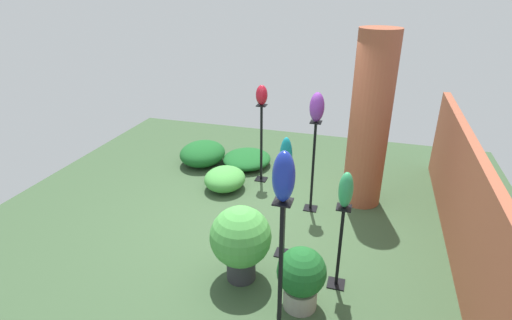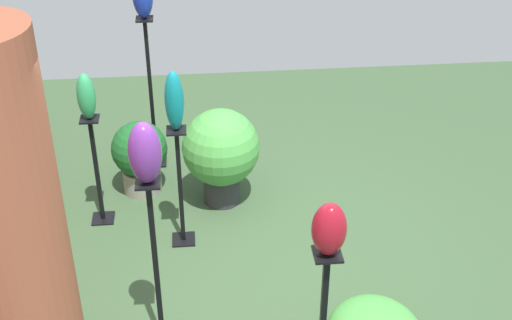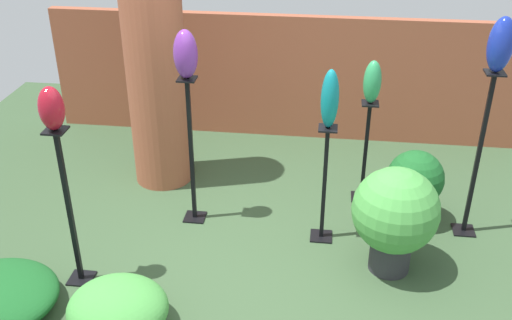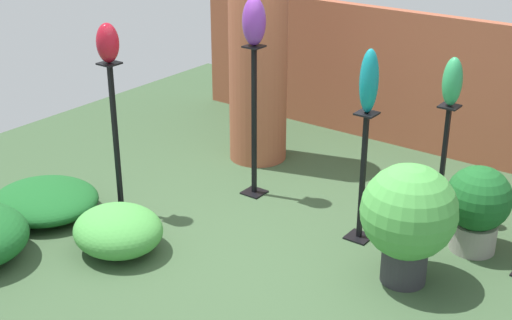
{
  "view_description": "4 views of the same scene",
  "coord_description": "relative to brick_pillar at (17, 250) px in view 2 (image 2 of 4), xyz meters",
  "views": [
    {
      "loc": [
        4.71,
        1.49,
        3.27
      ],
      "look_at": [
        0.22,
        0.15,
        1.15
      ],
      "focal_mm": 28.0,
      "sensor_mm": 36.0,
      "label": 1
    },
    {
      "loc": [
        -4.48,
        0.44,
        3.91
      ],
      "look_at": [
        -0.05,
        0.02,
        1.16
      ],
      "focal_mm": 50.0,
      "sensor_mm": 36.0,
      "label": 2
    },
    {
      "loc": [
        0.51,
        -3.95,
        3.26
      ],
      "look_at": [
        -0.04,
        0.37,
        0.9
      ],
      "focal_mm": 42.0,
      "sensor_mm": 36.0,
      "label": 3
    },
    {
      "loc": [
        2.98,
        -4.13,
        2.98
      ],
      "look_at": [
        -0.17,
        0.1,
        0.71
      ],
      "focal_mm": 50.0,
      "sensor_mm": 36.0,
      "label": 4
    }
  ],
  "objects": [
    {
      "name": "art_vase_ruby",
      "position": [
        -0.25,
        -1.75,
        0.21
      ],
      "size": [
        0.18,
        0.2,
        0.33
      ],
      "primitive_type": "ellipsoid",
      "color": "maroon",
      "rests_on": "pedestal_ruby"
    },
    {
      "name": "pedestal_teal",
      "position": [
        1.72,
        -0.89,
        -0.83
      ],
      "size": [
        0.2,
        0.2,
        1.12
      ],
      "color": "black",
      "rests_on": "ground"
    },
    {
      "name": "ground_plane",
      "position": [
        1.19,
        -1.5,
        -1.34
      ],
      "size": [
        8.0,
        8.0,
        0.0
      ],
      "primitive_type": "plane",
      "color": "#385133"
    },
    {
      "name": "potted_plant_back_center",
      "position": [
        2.31,
        -1.27,
        -0.79
      ],
      "size": [
        0.72,
        0.72,
        0.94
      ],
      "color": "#2D2D33",
      "rests_on": "ground"
    },
    {
      "name": "potted_plant_walkway_edge",
      "position": [
        2.56,
        -0.51,
        -0.94
      ],
      "size": [
        0.53,
        0.53,
        0.73
      ],
      "color": "gray",
      "rests_on": "ground"
    },
    {
      "name": "pedestal_cobalt",
      "position": [
        3.04,
        -0.63,
        -0.61
      ],
      "size": [
        0.2,
        0.2,
        1.57
      ],
      "color": "black",
      "rests_on": "ground"
    },
    {
      "name": "brick_pillar",
      "position": [
        0.0,
        0.0,
        0.0
      ],
      "size": [
        0.6,
        0.6,
        2.68
      ],
      "primitive_type": "cylinder",
      "color": "#9E5138",
      "rests_on": "ground"
    },
    {
      "name": "art_vase_jade",
      "position": [
        2.1,
        -0.16,
        -0.08
      ],
      "size": [
        0.17,
        0.15,
        0.41
      ],
      "primitive_type": "ellipsoid",
      "color": "#2D9356",
      "rests_on": "pedestal_jade"
    },
    {
      "name": "art_vase_teal",
      "position": [
        1.72,
        -0.89,
        0.03
      ],
      "size": [
        0.15,
        0.15,
        0.51
      ],
      "primitive_type": "ellipsoid",
      "color": "#0F727A",
      "rests_on": "pedestal_teal"
    },
    {
      "name": "pedestal_jade",
      "position": [
        2.1,
        -0.16,
        -0.86
      ],
      "size": [
        0.2,
        0.2,
        1.05
      ],
      "color": "black",
      "rests_on": "ground"
    },
    {
      "name": "pedestal_violet",
      "position": [
        0.5,
        -0.73,
        -0.68
      ],
      "size": [
        0.2,
        0.2,
        1.44
      ],
      "color": "black",
      "rests_on": "ground"
    },
    {
      "name": "art_vase_violet",
      "position": [
        0.5,
        -0.73,
        0.31
      ],
      "size": [
        0.21,
        0.21,
        0.43
      ],
      "primitive_type": "ellipsoid",
      "color": "#6B2D8C",
      "rests_on": "pedestal_violet"
    }
  ]
}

